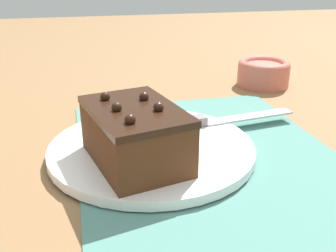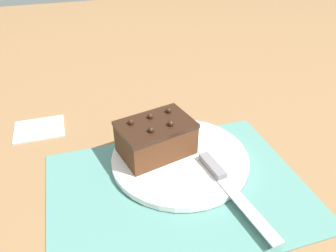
{
  "view_description": "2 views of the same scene",
  "coord_description": "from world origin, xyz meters",
  "px_view_note": "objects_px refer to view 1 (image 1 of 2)",
  "views": [
    {
      "loc": [
        -0.44,
        0.16,
        0.24
      ],
      "look_at": [
        0.06,
        0.04,
        0.03
      ],
      "focal_mm": 42.0,
      "sensor_mm": 36.0,
      "label": 1
    },
    {
      "loc": [
        -0.14,
        -0.4,
        0.43
      ],
      "look_at": [
        0.01,
        0.11,
        0.07
      ],
      "focal_mm": 35.0,
      "sensor_mm": 36.0,
      "label": 2
    }
  ],
  "objects_px": {
    "chocolate_cake": "(135,135)",
    "serving_knife": "(206,121)",
    "cake_plate": "(152,148)",
    "small_bowl": "(263,72)"
  },
  "relations": [
    {
      "from": "chocolate_cake",
      "to": "small_bowl",
      "type": "distance_m",
      "value": 0.44
    },
    {
      "from": "serving_knife",
      "to": "small_bowl",
      "type": "relative_size",
      "value": 2.11
    },
    {
      "from": "cake_plate",
      "to": "serving_knife",
      "type": "height_order",
      "value": "serving_knife"
    },
    {
      "from": "chocolate_cake",
      "to": "serving_knife",
      "type": "height_order",
      "value": "chocolate_cake"
    },
    {
      "from": "cake_plate",
      "to": "serving_knife",
      "type": "xyz_separation_m",
      "value": [
        0.05,
        -0.09,
        0.01
      ]
    },
    {
      "from": "serving_knife",
      "to": "cake_plate",
      "type": "bearing_deg",
      "value": -69.03
    },
    {
      "from": "serving_knife",
      "to": "small_bowl",
      "type": "xyz_separation_m",
      "value": [
        0.21,
        -0.19,
        0.01
      ]
    },
    {
      "from": "cake_plate",
      "to": "small_bowl",
      "type": "xyz_separation_m",
      "value": [
        0.26,
        -0.29,
        0.02
      ]
    },
    {
      "from": "serving_knife",
      "to": "chocolate_cake",
      "type": "bearing_deg",
      "value": -60.15
    },
    {
      "from": "small_bowl",
      "to": "chocolate_cake",
      "type": "bearing_deg",
      "value": 134.1
    }
  ]
}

